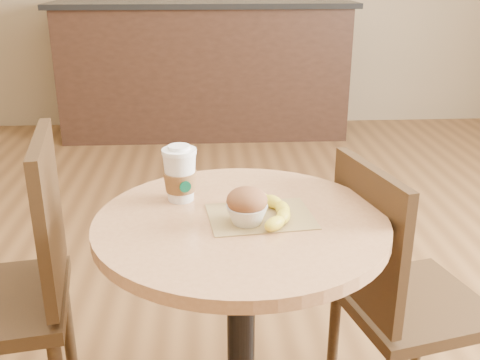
{
  "coord_description": "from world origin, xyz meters",
  "views": [
    {
      "loc": [
        0.01,
        -1.3,
        1.3
      ],
      "look_at": [
        0.08,
        -0.08,
        0.83
      ],
      "focal_mm": 42.0,
      "sensor_mm": 36.0,
      "label": 1
    }
  ],
  "objects": [
    {
      "name": "cafe_table",
      "position": [
        0.08,
        -0.12,
        0.53
      ],
      "size": [
        0.68,
        0.68,
        0.75
      ],
      "color": "black",
      "rests_on": "ground"
    },
    {
      "name": "service_counter",
      "position": [
        0.0,
        3.18,
        0.52
      ],
      "size": [
        2.3,
        0.65,
        1.04
      ],
      "color": "black",
      "rests_on": "ground"
    },
    {
      "name": "muffin",
      "position": [
        0.1,
        -0.15,
        0.79
      ],
      "size": [
        0.09,
        0.09,
        0.08
      ],
      "color": "silver",
      "rests_on": "kraft_bag"
    },
    {
      "name": "coffee_cup",
      "position": [
        -0.06,
        0.0,
        0.81
      ],
      "size": [
        0.08,
        0.09,
        0.14
      ],
      "rotation": [
        0.0,
        0.0,
        0.34
      ],
      "color": "white",
      "rests_on": "cafe_table"
    },
    {
      "name": "chair_right",
      "position": [
        0.52,
        -0.0,
        0.46
      ],
      "size": [
        0.44,
        0.44,
        0.84
      ],
      "rotation": [
        0.0,
        0.0,
        1.81
      ],
      "color": "#372513",
      "rests_on": "ground"
    },
    {
      "name": "chair_left",
      "position": [
        -0.52,
        0.04,
        0.5
      ],
      "size": [
        0.46,
        0.46,
        0.9
      ],
      "rotation": [
        0.0,
        0.0,
        -1.4
      ],
      "color": "#372513",
      "rests_on": "ground"
    },
    {
      "name": "kraft_bag",
      "position": [
        0.13,
        -0.11,
        0.75
      ],
      "size": [
        0.26,
        0.21,
        0.0
      ],
      "primitive_type": "cube",
      "rotation": [
        0.0,
        0.0,
        0.12
      ],
      "color": "olive",
      "rests_on": "cafe_table"
    },
    {
      "name": "banana",
      "position": [
        0.13,
        -0.11,
        0.77
      ],
      "size": [
        0.21,
        0.25,
        0.03
      ],
      "primitive_type": null,
      "rotation": [
        0.0,
        0.0,
        0.31
      ],
      "color": "yellow",
      "rests_on": "kraft_bag"
    }
  ]
}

